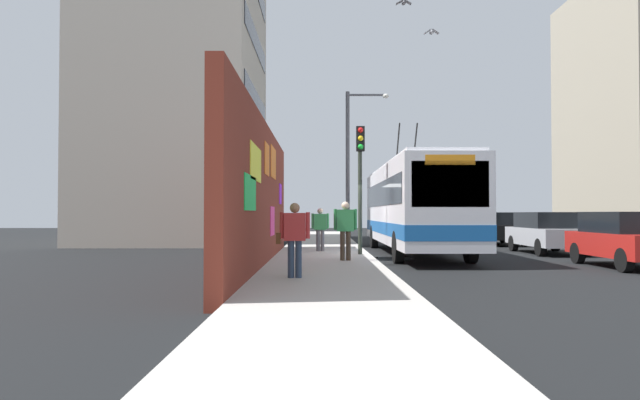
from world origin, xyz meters
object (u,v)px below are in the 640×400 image
Objects in this scene: pedestrian_near_wall at (294,234)px; street_lamp at (352,156)px; traffic_light at (360,168)px; city_bus at (413,205)px; pedestrian_at_curb at (345,226)px; parked_car_black at (497,228)px; parked_car_white at (465,225)px; pedestrian_midblock at (320,226)px; parked_car_silver at (548,232)px; parked_car_red at (627,238)px.

pedestrian_near_wall is 0.23× the size of street_lamp.
pedestrian_near_wall is at bearing 164.62° from traffic_light.
pedestrian_at_curb is at bearing 148.87° from city_bus.
parked_car_black is at bearing -39.86° from traffic_light.
pedestrian_at_curb is at bearing -16.03° from pedestrian_near_wall.
city_bus is 10.01m from pedestrian_near_wall.
pedestrian_at_curb is at bearing 155.51° from parked_car_white.
pedestrian_midblock is (4.13, 0.74, -0.11)m from pedestrian_at_curb.
parked_car_silver is 2.74× the size of pedestrian_midblock.
parked_car_red is 2.58× the size of pedestrian_midblock.
pedestrian_at_curb reaches higher than parked_car_black.
parked_car_silver and parked_car_black have the same top height.
city_bus is 2.99× the size of parked_car_red.
parked_car_black is 18.29m from pedestrian_near_wall.
city_bus is 1.76× the size of street_lamp.
parked_car_silver is 2.68× the size of pedestrian_near_wall.
parked_car_white is (6.25, 0.00, 0.00)m from parked_car_black.
pedestrian_at_curb is 0.40× the size of traffic_light.
traffic_light is (-1.71, -1.35, 2.00)m from pedestrian_midblock.
pedestrian_near_wall is at bearing 135.80° from parked_car_silver.
parked_car_silver is 1.00× the size of traffic_light.
pedestrian_at_curb is at bearing 165.84° from traffic_light.
parked_car_black is 6.25m from parked_car_white.
city_bus reaches higher than pedestrian_midblock.
city_bus is 2.62× the size of parked_car_black.
pedestrian_at_curb is at bearing 85.34° from parked_car_red.
pedestrian_at_curb reaches higher than pedestrian_near_wall.
pedestrian_near_wall reaches higher than pedestrian_midblock.
parked_car_silver is 9.40m from pedestrian_at_curb.
street_lamp reaches higher than parked_car_black.
parked_car_white is 15.93m from pedestrian_midblock.
pedestrian_at_curb is 4.20m from pedestrian_midblock.
parked_car_red is 18.13m from parked_car_white.
parked_car_silver and parked_car_white have the same top height.
parked_car_red is 9.93m from pedestrian_midblock.
parked_car_silver is 13.29m from pedestrian_near_wall.
pedestrian_midblock is at bearing 61.21° from parked_car_red.
city_bus is at bearing 44.88° from parked_car_red.
parked_car_black is at bearing -38.01° from city_bus.
street_lamp reaches higher than pedestrian_at_curb.
city_bus is at bearing -24.05° from pedestrian_near_wall.
parked_car_white is at bearing -24.49° from pedestrian_at_curb.
pedestrian_midblock reaches higher than parked_car_black.
traffic_light is at bearing -14.16° from pedestrian_at_curb.
parked_car_silver is at bearing 180.00° from parked_car_black.
pedestrian_at_curb is at bearing 122.08° from parked_car_silver.
pedestrian_at_curb is at bearing 144.66° from parked_car_black.
city_bus reaches higher than parked_car_white.
parked_car_black is (6.24, 0.00, -0.00)m from parked_car_silver.
parked_car_red is 8.27m from traffic_light.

